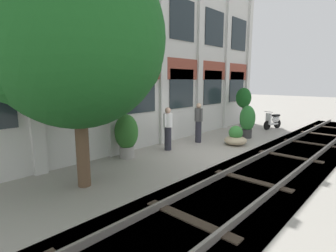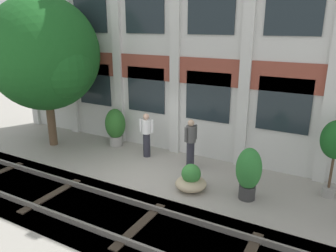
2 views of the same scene
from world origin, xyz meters
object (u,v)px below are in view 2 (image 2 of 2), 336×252
at_px(potted_plant_ribbed_drum, 115,126).
at_px(potted_plant_fluted_column, 249,172).
at_px(potted_plant_tall_urn, 336,142).
at_px(resident_watching_tracks, 146,134).
at_px(broadleaf_tree, 44,57).
at_px(resident_by_doorway, 191,142).
at_px(potted_plant_wide_bowl, 191,180).

bearing_deg(potted_plant_ribbed_drum, potted_plant_fluted_column, -15.43).
relative_size(potted_plant_ribbed_drum, potted_plant_tall_urn, 0.67).
bearing_deg(potted_plant_ribbed_drum, resident_watching_tracks, -12.20).
height_order(broadleaf_tree, resident_by_doorway, broadleaf_tree).
xyz_separation_m(potted_plant_fluted_column, potted_plant_wide_bowl, (-1.58, -0.28, -0.51)).
distance_m(potted_plant_wide_bowl, resident_by_doorway, 1.66).
bearing_deg(potted_plant_ribbed_drum, potted_plant_wide_bowl, -24.14).
height_order(potted_plant_fluted_column, resident_by_doorway, resident_by_doorway).
xyz_separation_m(resident_by_doorway, resident_watching_tracks, (-1.80, 0.11, -0.03)).
bearing_deg(potted_plant_wide_bowl, broadleaf_tree, 173.52).
relative_size(broadleaf_tree, potted_plant_tall_urn, 2.55).
distance_m(potted_plant_ribbed_drum, potted_plant_wide_bowl, 4.58).
xyz_separation_m(potted_plant_fluted_column, resident_watching_tracks, (-4.05, 1.22, 0.05)).
bearing_deg(potted_plant_ribbed_drum, broadleaf_tree, -153.44).
height_order(potted_plant_wide_bowl, resident_watching_tracks, resident_watching_tracks).
xyz_separation_m(potted_plant_wide_bowl, resident_by_doorway, (-0.68, 1.39, 0.60)).
xyz_separation_m(potted_plant_ribbed_drum, potted_plant_wide_bowl, (4.15, -1.86, -0.51)).
distance_m(potted_plant_ribbed_drum, potted_plant_tall_urn, 7.74).
bearing_deg(resident_by_doorway, resident_watching_tracks, -161.04).
relative_size(potted_plant_fluted_column, resident_watching_tracks, 0.92).
distance_m(potted_plant_fluted_column, resident_watching_tracks, 4.23).
height_order(potted_plant_fluted_column, potted_plant_tall_urn, potted_plant_tall_urn).
distance_m(potted_plant_tall_urn, resident_watching_tracks, 6.06).
distance_m(broadleaf_tree, potted_plant_fluted_column, 8.44).
relative_size(potted_plant_wide_bowl, resident_watching_tracks, 0.56).
bearing_deg(resident_by_doorway, broadleaf_tree, -151.02).
distance_m(potted_plant_ribbed_drum, resident_by_doorway, 3.51).
relative_size(potted_plant_tall_urn, resident_by_doorway, 1.33).
relative_size(potted_plant_ribbed_drum, resident_by_doorway, 0.89).
relative_size(potted_plant_fluted_column, potted_plant_ribbed_drum, 1.00).
bearing_deg(potted_plant_tall_urn, resident_by_doorway, -178.59).
height_order(broadleaf_tree, potted_plant_tall_urn, broadleaf_tree).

